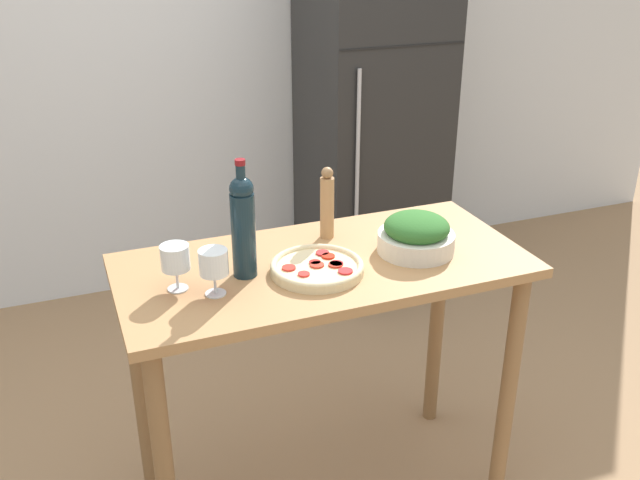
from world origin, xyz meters
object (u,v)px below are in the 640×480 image
at_px(wine_glass_near, 214,264).
at_px(pepper_mill, 327,204).
at_px(wine_bottle, 243,224).
at_px(wine_glass_far, 175,260).
at_px(refrigerator, 371,116).
at_px(homemade_pizza, 317,267).
at_px(salad_bowl, 416,235).

height_order(wine_glass_near, pepper_mill, pepper_mill).
distance_m(wine_bottle, wine_glass_far, 0.22).
distance_m(refrigerator, wine_glass_far, 2.04).
height_order(refrigerator, wine_bottle, refrigerator).
bearing_deg(homemade_pizza, refrigerator, 59.86).
xyz_separation_m(wine_bottle, salad_bowl, (0.55, -0.04, -0.11)).
distance_m(wine_bottle, homemade_pizza, 0.26).
xyz_separation_m(wine_bottle, pepper_mill, (0.33, 0.16, -0.05)).
bearing_deg(homemade_pizza, wine_bottle, 161.96).
height_order(pepper_mill, salad_bowl, pepper_mill).
height_order(refrigerator, pepper_mill, refrigerator).
xyz_separation_m(pepper_mill, salad_bowl, (0.22, -0.21, -0.06)).
bearing_deg(refrigerator, homemade_pizza, -120.14).
bearing_deg(wine_glass_far, salad_bowl, -1.84).
relative_size(wine_bottle, wine_glass_far, 2.62).
distance_m(refrigerator, salad_bowl, 1.67).
xyz_separation_m(refrigerator, salad_bowl, (-0.57, -1.56, 0.06)).
relative_size(refrigerator, wine_glass_far, 13.71).
height_order(wine_glass_near, salad_bowl, wine_glass_near).
xyz_separation_m(wine_glass_near, homemade_pizza, (0.32, 0.02, -0.08)).
relative_size(refrigerator, wine_bottle, 5.23).
xyz_separation_m(refrigerator, homemade_pizza, (-0.92, -1.59, 0.01)).
bearing_deg(wine_glass_far, wine_bottle, 5.40).
bearing_deg(wine_glass_near, refrigerator, 52.36).
relative_size(salad_bowl, homemade_pizza, 0.87).
bearing_deg(homemade_pizza, pepper_mill, 61.77).
xyz_separation_m(pepper_mill, homemade_pizza, (-0.12, -0.23, -0.10)).
bearing_deg(refrigerator, pepper_mill, -120.45).
height_order(wine_bottle, wine_glass_far, wine_bottle).
bearing_deg(wine_glass_far, wine_glass_near, -35.89).
xyz_separation_m(wine_glass_far, pepper_mill, (0.54, 0.18, 0.02)).
distance_m(refrigerator, pepper_mill, 1.58).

